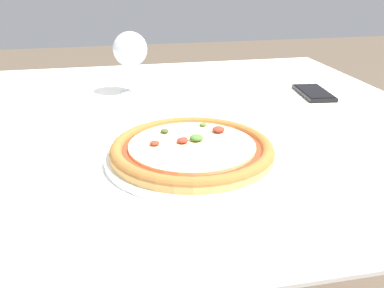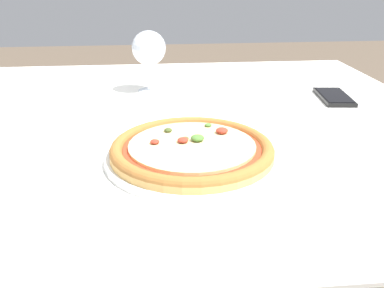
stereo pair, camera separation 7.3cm
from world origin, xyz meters
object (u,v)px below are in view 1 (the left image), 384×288
(cell_phone, at_px, (314,93))
(pizza_plate, at_px, (192,151))
(dining_table, at_px, (161,152))
(wine_glass_far_left, at_px, (130,50))

(cell_phone, bearing_deg, pizza_plate, -140.18)
(dining_table, distance_m, wine_glass_far_left, 0.29)
(wine_glass_far_left, xyz_separation_m, cell_phone, (0.46, -0.11, -0.11))
(pizza_plate, bearing_deg, cell_phone, 39.82)
(dining_table, bearing_deg, wine_glass_far_left, 101.16)
(dining_table, height_order, cell_phone, cell_phone)
(dining_table, bearing_deg, pizza_plate, -83.42)
(pizza_plate, xyz_separation_m, wine_glass_far_left, (-0.07, 0.44, 0.09))
(wine_glass_far_left, relative_size, cell_phone, 1.05)
(cell_phone, bearing_deg, dining_table, -166.13)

